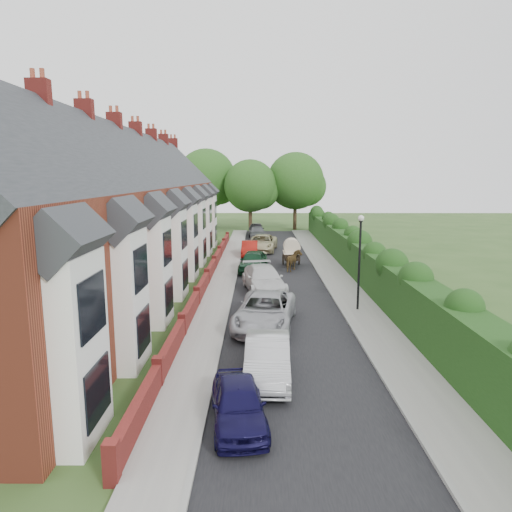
{
  "coord_description": "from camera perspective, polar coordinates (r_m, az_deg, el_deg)",
  "views": [
    {
      "loc": [
        -1.92,
        -19.62,
        7.16
      ],
      "look_at": [
        -2.08,
        8.58,
        2.2
      ],
      "focal_mm": 32.0,
      "sensor_mm": 36.0,
      "label": 1
    }
  ],
  "objects": [
    {
      "name": "car_beige",
      "position": [
        43.89,
        0.74,
        1.62
      ],
      "size": [
        3.29,
        5.94,
        1.57
      ],
      "primitive_type": "imported",
      "rotation": [
        0.0,
        0.0,
        -0.12
      ],
      "color": "tan",
      "rests_on": "ground"
    },
    {
      "name": "tree_far_left",
      "position": [
        59.72,
        -0.39,
        8.58
      ],
      "size": [
        7.14,
        6.8,
        9.29
      ],
      "color": "#332316",
      "rests_on": "ground"
    },
    {
      "name": "tree_far_back",
      "position": [
        63.06,
        -5.83,
        9.43
      ],
      "size": [
        8.4,
        8.0,
        10.82
      ],
      "color": "#332316",
      "rests_on": "ground"
    },
    {
      "name": "horse_cart",
      "position": [
        36.66,
        4.48,
        0.71
      ],
      "size": [
        1.4,
        3.1,
        2.24
      ],
      "color": "black",
      "rests_on": "ground"
    },
    {
      "name": "car_white",
      "position": [
        28.54,
        0.96,
        -2.92
      ],
      "size": [
        3.15,
        5.76,
        1.58
      ],
      "primitive_type": "imported",
      "rotation": [
        0.0,
        0.0,
        0.18
      ],
      "color": "silver",
      "rests_on": "ground"
    },
    {
      "name": "car_grey",
      "position": [
        53.03,
        0.19,
        2.93
      ],
      "size": [
        2.11,
        4.63,
        1.31
      ],
      "primitive_type": "imported",
      "rotation": [
        0.0,
        0.0,
        0.06
      ],
      "color": "#53565A",
      "rests_on": "ground"
    },
    {
      "name": "horse",
      "position": [
        34.75,
        4.71,
        -0.62
      ],
      "size": [
        1.51,
        2.06,
        1.59
      ],
      "primitive_type": "imported",
      "rotation": [
        0.0,
        0.0,
        2.74
      ],
      "color": "brown",
      "rests_on": "ground"
    },
    {
      "name": "car_silver_a",
      "position": [
        16.71,
        1.42,
        -12.63
      ],
      "size": [
        1.68,
        4.53,
        1.48
      ],
      "primitive_type": "imported",
      "rotation": [
        0.0,
        0.0,
        -0.03
      ],
      "color": "#B2B2B7",
      "rests_on": "ground"
    },
    {
      "name": "tree_far_right",
      "position": [
        61.93,
        5.3,
        9.15
      ],
      "size": [
        7.98,
        7.6,
        10.31
      ],
      "color": "#332316",
      "rests_on": "ground"
    },
    {
      "name": "car_red",
      "position": [
        41.26,
        -0.8,
        0.93
      ],
      "size": [
        1.46,
        4.1,
        1.35
      ],
      "primitive_type": "imported",
      "rotation": [
        0.0,
        0.0,
        -0.01
      ],
      "color": "maroon",
      "rests_on": "ground"
    },
    {
      "name": "pavement_hedge_side",
      "position": [
        31.92,
        10.29,
        -3.04
      ],
      "size": [
        2.2,
        58.0,
        0.12
      ],
      "primitive_type": "cube",
      "color": "gray",
      "rests_on": "ground"
    },
    {
      "name": "car_navy",
      "position": [
        13.95,
        -2.23,
        -17.88
      ],
      "size": [
        1.98,
        3.96,
        1.29
      ],
      "primitive_type": "imported",
      "rotation": [
        0.0,
        0.0,
        0.12
      ],
      "color": "#0E0B34",
      "rests_on": "ground"
    },
    {
      "name": "kerb_hedge_side",
      "position": [
        31.75,
        8.42,
        -3.05
      ],
      "size": [
        0.18,
        58.0,
        0.13
      ],
      "primitive_type": "cube",
      "color": "gray",
      "rests_on": "ground"
    },
    {
      "name": "car_green",
      "position": [
        34.53,
        -0.33,
        -0.66
      ],
      "size": [
        2.45,
        4.83,
        1.58
      ],
      "primitive_type": "imported",
      "rotation": [
        0.0,
        0.0,
        -0.13
      ],
      "color": "#0F321C",
      "rests_on": "ground"
    },
    {
      "name": "car_silver_b",
      "position": [
        21.97,
        1.15,
        -6.87
      ],
      "size": [
        3.44,
        6.04,
        1.59
      ],
      "primitive_type": "imported",
      "rotation": [
        0.0,
        0.0,
        -0.15
      ],
      "color": "#A4A5AB",
      "rests_on": "ground"
    },
    {
      "name": "lamppost",
      "position": [
        24.52,
        12.85,
        0.66
      ],
      "size": [
        0.32,
        0.32,
        5.16
      ],
      "color": "black",
      "rests_on": "ground"
    },
    {
      "name": "garden_wall_row",
      "position": [
        30.57,
        -6.14,
        -2.75
      ],
      "size": [
        0.35,
        40.35,
        1.1
      ],
      "color": "maroon",
      "rests_on": "ground"
    },
    {
      "name": "ground",
      "position": [
        20.98,
        5.64,
        -10.04
      ],
      "size": [
        140.0,
        140.0,
        0.0
      ],
      "primitive_type": "plane",
      "color": "#2D4C1E",
      "rests_on": "ground"
    },
    {
      "name": "road",
      "position": [
        31.48,
        2.9,
        -3.17
      ],
      "size": [
        6.0,
        58.0,
        0.02
      ],
      "primitive_type": "cube",
      "color": "black",
      "rests_on": "ground"
    },
    {
      "name": "kerb_house_side",
      "position": [
        31.48,
        -2.66,
        -3.06
      ],
      "size": [
        0.18,
        58.0,
        0.13
      ],
      "primitive_type": "cube",
      "color": "gray",
      "rests_on": "ground"
    },
    {
      "name": "terrace_row",
      "position": [
        31.05,
        -16.49,
        4.6
      ],
      "size": [
        9.05,
        40.5,
        11.5
      ],
      "color": "maroon",
      "rests_on": "ground"
    },
    {
      "name": "car_black",
      "position": [
        55.0,
        0.04,
        3.32
      ],
      "size": [
        2.02,
        4.71,
        1.58
      ],
      "primitive_type": "imported",
      "rotation": [
        0.0,
        0.0,
        0.03
      ],
      "color": "black",
      "rests_on": "ground"
    },
    {
      "name": "hedge",
      "position": [
        31.97,
        13.55,
        -0.32
      ],
      "size": [
        2.1,
        58.0,
        2.85
      ],
      "color": "#1B3E13",
      "rests_on": "ground"
    },
    {
      "name": "pavement_house_side",
      "position": [
        31.53,
        -4.11,
        -3.07
      ],
      "size": [
        1.7,
        58.0,
        0.12
      ],
      "primitive_type": "cube",
      "color": "gray",
      "rests_on": "ground"
    }
  ]
}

